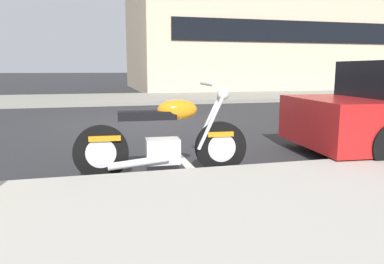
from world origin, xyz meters
TOP-DOWN VIEW (x-y plane):
  - ground_plane at (0.00, 0.00)m, footprint 260.00×260.00m
  - sidewalk_far_curb at (12.00, 7.03)m, footprint 120.00×5.00m
  - parking_stall_stripe at (0.00, -3.93)m, footprint 0.12×2.20m
  - parked_motorcycle at (-0.38, -4.36)m, footprint 2.09×0.62m

SIDE VIEW (x-z plane):
  - ground_plane at x=0.00m, z-range 0.00..0.00m
  - parking_stall_stripe at x=0.00m, z-range 0.00..0.01m
  - sidewalk_far_curb at x=12.00m, z-range 0.00..0.14m
  - parked_motorcycle at x=-0.38m, z-range -0.13..0.99m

